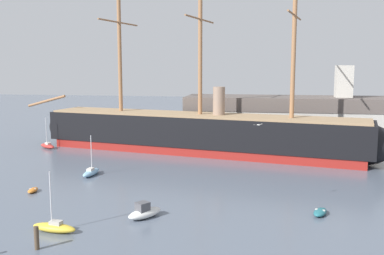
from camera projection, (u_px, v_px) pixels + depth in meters
name	position (u px, v px, depth m)	size (l,w,h in m)	color
tall_ship	(200.00, 132.00, 80.52)	(71.47, 20.89, 34.69)	maroon
sailboat_foreground_left	(54.00, 227.00, 42.25)	(4.72, 1.90, 5.98)	gold
motorboat_near_centre	(144.00, 212.00, 46.23)	(3.80, 4.39, 1.74)	silver
dinghy_mid_left	(33.00, 190.00, 55.62)	(1.22, 2.32, 0.53)	orange
dinghy_mid_right	(320.00, 212.00, 47.07)	(2.14, 3.06, 0.66)	#236670
sailboat_alongside_bow	(91.00, 172.00, 64.10)	(1.68, 4.63, 5.91)	#7FB2D6
sailboat_far_left	(48.00, 146.00, 85.27)	(4.57, 3.76, 6.00)	#B22D28
dinghy_far_right	(373.00, 159.00, 74.04)	(1.98, 1.00, 0.45)	orange
sailboat_distant_centre	(220.00, 140.00, 91.46)	(4.68, 4.17, 6.30)	#7FB2D6
mooring_piling_left_pair	(37.00, 238.00, 38.18)	(0.42, 0.42, 2.09)	#4C3D2D
dockside_warehouse_right	(319.00, 121.00, 89.21)	(58.46, 13.43, 16.01)	#565659
seagull_in_flight	(258.00, 125.00, 46.35)	(0.94, 0.96, 0.14)	silver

